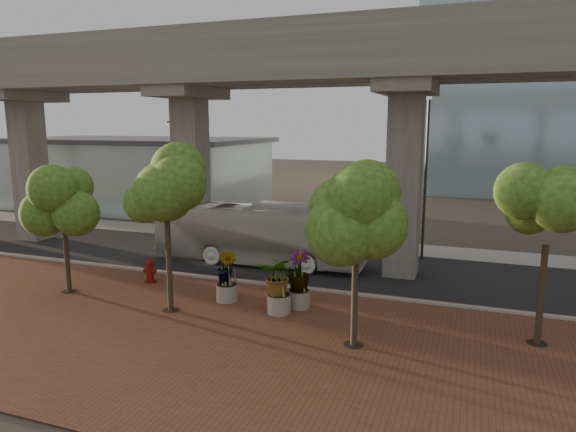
% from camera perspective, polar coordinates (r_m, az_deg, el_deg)
% --- Properties ---
extents(ground, '(160.00, 160.00, 0.00)m').
position_cam_1_polar(ground, '(26.49, -1.29, -6.46)').
color(ground, '#3E382D').
rests_on(ground, ground).
extents(brick_plaza, '(70.00, 13.00, 0.06)m').
position_cam_1_polar(brick_plaza, '(19.68, -9.98, -12.60)').
color(brick_plaza, brown).
rests_on(brick_plaza, ground).
extents(asphalt_road, '(90.00, 8.00, 0.04)m').
position_cam_1_polar(asphalt_road, '(28.29, 0.19, -5.33)').
color(asphalt_road, black).
rests_on(asphalt_road, ground).
extents(curb_strip, '(70.00, 0.25, 0.16)m').
position_cam_1_polar(curb_strip, '(24.70, -2.99, -7.53)').
color(curb_strip, '#9D9B92').
rests_on(curb_strip, ground).
extents(far_sidewalk, '(90.00, 3.00, 0.06)m').
position_cam_1_polar(far_sidewalk, '(33.35, 3.40, -2.91)').
color(far_sidewalk, '#9D9B92').
rests_on(far_sidewalk, ground).
extents(transit_viaduct, '(72.00, 5.60, 12.40)m').
position_cam_1_polar(transit_viaduct, '(27.25, 0.20, 9.56)').
color(transit_viaduct, gray).
rests_on(transit_viaduct, ground).
extents(station_pavilion, '(23.00, 13.00, 6.30)m').
position_cam_1_polar(station_pavilion, '(49.45, -16.39, 4.74)').
color(station_pavilion, silver).
rests_on(station_pavilion, ground).
extents(transit_bus, '(11.82, 2.81, 3.29)m').
position_cam_1_polar(transit_bus, '(28.11, -3.20, -2.03)').
color(transit_bus, silver).
rests_on(transit_bus, ground).
extents(fire_hydrant, '(0.61, 0.55, 1.21)m').
position_cam_1_polar(fire_hydrant, '(25.69, -15.09, -5.87)').
color(fire_hydrant, maroon).
rests_on(fire_hydrant, ground).
extents(planter_front, '(2.16, 2.16, 2.38)m').
position_cam_1_polar(planter_front, '(20.70, -1.03, -6.94)').
color(planter_front, '#A19B92').
rests_on(planter_front, ground).
extents(planter_right, '(2.25, 2.25, 2.40)m').
position_cam_1_polar(planter_right, '(21.32, 1.23, -6.39)').
color(planter_right, gray).
rests_on(planter_right, ground).
extents(planter_left, '(2.07, 2.07, 2.27)m').
position_cam_1_polar(planter_left, '(22.25, -6.84, -5.95)').
color(planter_left, '#AFA69E').
rests_on(planter_left, ground).
extents(street_tree_far_west, '(3.90, 3.90, 6.05)m').
position_cam_1_polar(street_tree_far_west, '(24.80, -23.80, 1.71)').
color(street_tree_far_west, '#443627').
rests_on(street_tree_far_west, ground).
extents(street_tree_near_west, '(3.80, 3.80, 6.73)m').
position_cam_1_polar(street_tree_near_west, '(20.79, -13.42, 2.83)').
color(street_tree_near_west, '#443627').
rests_on(street_tree_near_west, ground).
extents(street_tree_near_east, '(3.80, 3.80, 6.47)m').
position_cam_1_polar(street_tree_near_east, '(17.09, 7.64, 0.57)').
color(street_tree_near_east, '#443627').
rests_on(street_tree_near_east, ground).
extents(street_tree_far_east, '(3.62, 3.62, 6.23)m').
position_cam_1_polar(street_tree_far_east, '(19.17, 26.97, 0.13)').
color(street_tree_far_east, '#443627').
rests_on(street_tree_far_east, ground).
extents(streetlamp_west, '(0.38, 1.12, 7.71)m').
position_cam_1_polar(streetlamp_west, '(34.46, -12.23, 4.84)').
color(streetlamp_west, '#313136').
rests_on(streetlamp_west, ground).
extents(streetlamp_east, '(0.45, 1.31, 9.07)m').
position_cam_1_polar(streetlamp_east, '(29.23, 15.07, 5.34)').
color(streetlamp_east, '#2D2D32').
rests_on(streetlamp_east, ground).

